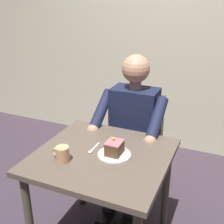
{
  "coord_description": "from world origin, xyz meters",
  "views": [
    {
      "loc": [
        -0.68,
        1.41,
        1.68
      ],
      "look_at": [
        -0.02,
        -0.1,
        1.0
      ],
      "focal_mm": 46.19,
      "sensor_mm": 36.0,
      "label": 1
    }
  ],
  "objects_px": {
    "seated_person": "(131,132)",
    "dessert_spoon": "(93,149)",
    "chair": "(137,141)",
    "dining_table": "(103,168)",
    "cake_slice": "(114,148)",
    "coffee_cup": "(62,154)"
  },
  "relations": [
    {
      "from": "dining_table",
      "to": "seated_person",
      "type": "bearing_deg",
      "value": -90.0
    },
    {
      "from": "coffee_cup",
      "to": "dessert_spoon",
      "type": "bearing_deg",
      "value": -118.99
    },
    {
      "from": "coffee_cup",
      "to": "dessert_spoon",
      "type": "distance_m",
      "value": 0.22
    },
    {
      "from": "dining_table",
      "to": "seated_person",
      "type": "relative_size",
      "value": 0.65
    },
    {
      "from": "dessert_spoon",
      "to": "cake_slice",
      "type": "bearing_deg",
      "value": 178.14
    },
    {
      "from": "coffee_cup",
      "to": "cake_slice",
      "type": "bearing_deg",
      "value": -144.51
    },
    {
      "from": "dining_table",
      "to": "seated_person",
      "type": "xyz_separation_m",
      "value": [
        0.0,
        -0.52,
        0.02
      ]
    },
    {
      "from": "chair",
      "to": "dessert_spoon",
      "type": "relative_size",
      "value": 6.31
    },
    {
      "from": "coffee_cup",
      "to": "dessert_spoon",
      "type": "relative_size",
      "value": 0.81
    },
    {
      "from": "chair",
      "to": "seated_person",
      "type": "height_order",
      "value": "seated_person"
    },
    {
      "from": "dining_table",
      "to": "chair",
      "type": "bearing_deg",
      "value": -90.0
    },
    {
      "from": "chair",
      "to": "cake_slice",
      "type": "relative_size",
      "value": 8.3
    },
    {
      "from": "dining_table",
      "to": "coffee_cup",
      "type": "xyz_separation_m",
      "value": [
        0.18,
        0.17,
        0.15
      ]
    },
    {
      "from": "seated_person",
      "to": "cake_slice",
      "type": "relative_size",
      "value": 11.59
    },
    {
      "from": "cake_slice",
      "to": "dessert_spoon",
      "type": "bearing_deg",
      "value": -1.86
    },
    {
      "from": "chair",
      "to": "cake_slice",
      "type": "distance_m",
      "value": 0.75
    },
    {
      "from": "seated_person",
      "to": "chair",
      "type": "bearing_deg",
      "value": -90.0
    },
    {
      "from": "cake_slice",
      "to": "dessert_spoon",
      "type": "height_order",
      "value": "cake_slice"
    },
    {
      "from": "cake_slice",
      "to": "dessert_spoon",
      "type": "relative_size",
      "value": 0.76
    },
    {
      "from": "chair",
      "to": "seated_person",
      "type": "relative_size",
      "value": 0.72
    },
    {
      "from": "dining_table",
      "to": "coffee_cup",
      "type": "distance_m",
      "value": 0.29
    },
    {
      "from": "seated_person",
      "to": "dessert_spoon",
      "type": "distance_m",
      "value": 0.52
    }
  ]
}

